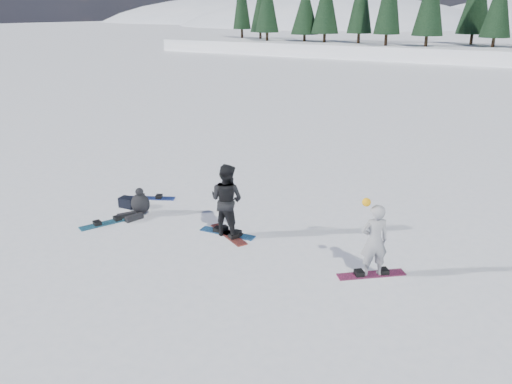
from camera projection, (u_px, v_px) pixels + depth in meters
The scene contains 11 objects.
ground at pixel (307, 258), 11.62m from camera, with size 420.00×420.00×0.00m, color white.
alpine_backdrop at pixel (503, 69), 175.15m from camera, with size 412.50×227.00×53.20m.
snowboarder_woman at pixel (374, 240), 10.57m from camera, with size 0.72×0.68×1.80m.
snowboarder_man at pixel (227, 200), 12.55m from camera, with size 0.91×0.71×1.88m, color black.
seated_rider at pixel (139, 205), 13.97m from camera, with size 0.70×1.01×0.78m.
gear_bag at pixel (128, 202), 14.56m from camera, with size 0.45×0.30×0.30m, color black.
snowboard_woman at pixel (371, 275), 10.85m from camera, with size 1.50×0.28×0.03m, color #992153.
snowboard_man at pixel (227, 233), 12.86m from camera, with size 1.50×0.28×0.03m, color #1B5899.
snowboard_loose_b at pixel (228, 234), 12.80m from camera, with size 1.50×0.28×0.03m, color maroon.
snowboard_loose_c at pixel (150, 198), 15.26m from camera, with size 1.50×0.28×0.03m, color #1B3596.
snowboard_loose_a at pixel (108, 223), 13.50m from camera, with size 1.50×0.28×0.03m, color #196B8D.
Camera 1 is at (4.25, -9.55, 5.43)m, focal length 35.00 mm.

